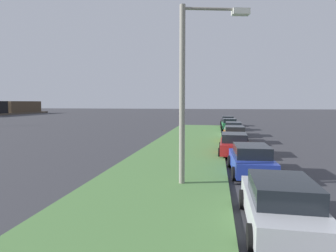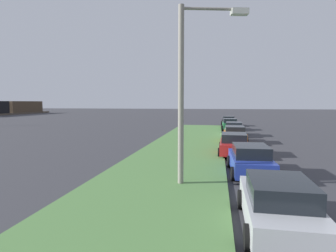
{
  "view_description": "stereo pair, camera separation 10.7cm",
  "coord_description": "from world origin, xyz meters",
  "px_view_note": "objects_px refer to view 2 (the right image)",
  "views": [
    {
      "loc": [
        -2.64,
        3.65,
        3.55
      ],
      "look_at": [
        19.3,
        7.44,
        1.67
      ],
      "focal_mm": 30.07,
      "sensor_mm": 36.0,
      "label": 1
    },
    {
      "loc": [
        -2.62,
        3.55,
        3.55
      ],
      "look_at": [
        19.3,
        7.44,
        1.67
      ],
      "focal_mm": 30.07,
      "sensor_mm": 36.0,
      "label": 2
    }
  ],
  "objects_px": {
    "parked_car_silver": "(278,205)",
    "parked_car_white": "(234,129)",
    "parked_car_green": "(230,124)",
    "parked_car_black": "(228,121)",
    "parked_car_red": "(234,144)",
    "parked_car_orange": "(235,135)",
    "parked_car_blue": "(250,160)",
    "streetlight": "(189,82)"
  },
  "relations": [
    {
      "from": "parked_car_white",
      "to": "parked_car_black",
      "type": "xyz_separation_m",
      "value": [
        12.91,
        0.13,
        0.0
      ]
    },
    {
      "from": "parked_car_black",
      "to": "streetlight",
      "type": "relative_size",
      "value": 0.58
    },
    {
      "from": "parked_car_green",
      "to": "parked_car_black",
      "type": "bearing_deg",
      "value": -1.24
    },
    {
      "from": "parked_car_red",
      "to": "parked_car_white",
      "type": "relative_size",
      "value": 0.99
    },
    {
      "from": "parked_car_red",
      "to": "parked_car_white",
      "type": "xyz_separation_m",
      "value": [
        11.14,
        -0.59,
        0.0
      ]
    },
    {
      "from": "parked_car_red",
      "to": "parked_car_black",
      "type": "xyz_separation_m",
      "value": [
        24.05,
        -0.46,
        0.0
      ]
    },
    {
      "from": "parked_car_blue",
      "to": "streetlight",
      "type": "relative_size",
      "value": 0.58
    },
    {
      "from": "parked_car_white",
      "to": "parked_car_black",
      "type": "distance_m",
      "value": 12.91
    },
    {
      "from": "parked_car_red",
      "to": "streetlight",
      "type": "distance_m",
      "value": 8.79
    },
    {
      "from": "parked_car_white",
      "to": "parked_car_green",
      "type": "xyz_separation_m",
      "value": [
        6.58,
        0.15,
        0.0
      ]
    },
    {
      "from": "parked_car_white",
      "to": "parked_car_black",
      "type": "height_order",
      "value": "same"
    },
    {
      "from": "parked_car_orange",
      "to": "parked_car_silver",
      "type": "bearing_deg",
      "value": -179.44
    },
    {
      "from": "parked_car_orange",
      "to": "streetlight",
      "type": "bearing_deg",
      "value": 168.75
    },
    {
      "from": "parked_car_silver",
      "to": "parked_car_white",
      "type": "relative_size",
      "value": 0.99
    },
    {
      "from": "parked_car_blue",
      "to": "parked_car_white",
      "type": "xyz_separation_m",
      "value": [
        16.36,
        -0.09,
        0.0
      ]
    },
    {
      "from": "parked_car_blue",
      "to": "parked_car_red",
      "type": "bearing_deg",
      "value": 3.73
    },
    {
      "from": "parked_car_silver",
      "to": "parked_car_green",
      "type": "distance_m",
      "value": 29.1
    },
    {
      "from": "parked_car_red",
      "to": "parked_car_orange",
      "type": "xyz_separation_m",
      "value": [
        5.87,
        -0.39,
        0.0
      ]
    },
    {
      "from": "parked_car_silver",
      "to": "parked_car_black",
      "type": "distance_m",
      "value": 35.43
    },
    {
      "from": "parked_car_blue",
      "to": "parked_car_red",
      "type": "xyz_separation_m",
      "value": [
        5.22,
        0.5,
        0.0
      ]
    },
    {
      "from": "parked_car_red",
      "to": "parked_car_orange",
      "type": "relative_size",
      "value": 1.01
    },
    {
      "from": "parked_car_orange",
      "to": "parked_car_blue",
      "type": "bearing_deg",
      "value": -179.52
    },
    {
      "from": "parked_car_blue",
      "to": "parked_car_white",
      "type": "relative_size",
      "value": 0.99
    },
    {
      "from": "parked_car_silver",
      "to": "parked_car_red",
      "type": "xyz_separation_m",
      "value": [
        11.38,
        0.59,
        0.0
      ]
    },
    {
      "from": "parked_car_red",
      "to": "parked_car_black",
      "type": "relative_size",
      "value": 1.0
    },
    {
      "from": "parked_car_orange",
      "to": "parked_car_black",
      "type": "bearing_deg",
      "value": -0.34
    },
    {
      "from": "parked_car_red",
      "to": "streetlight",
      "type": "xyz_separation_m",
      "value": [
        -7.66,
        2.27,
        3.67
      ]
    },
    {
      "from": "parked_car_silver",
      "to": "parked_car_red",
      "type": "distance_m",
      "value": 11.4
    },
    {
      "from": "parked_car_orange",
      "to": "parked_car_black",
      "type": "relative_size",
      "value": 0.99
    },
    {
      "from": "parked_car_blue",
      "to": "streetlight",
      "type": "distance_m",
      "value": 5.21
    },
    {
      "from": "parked_car_red",
      "to": "parked_car_orange",
      "type": "distance_m",
      "value": 5.89
    },
    {
      "from": "parked_car_orange",
      "to": "parked_car_green",
      "type": "xyz_separation_m",
      "value": [
        11.84,
        -0.06,
        0.0
      ]
    },
    {
      "from": "parked_car_black",
      "to": "streetlight",
      "type": "bearing_deg",
      "value": 173.29
    },
    {
      "from": "parked_car_silver",
      "to": "parked_car_green",
      "type": "xyz_separation_m",
      "value": [
        29.1,
        0.15,
        0.0
      ]
    },
    {
      "from": "parked_car_blue",
      "to": "parked_car_orange",
      "type": "bearing_deg",
      "value": -1.19
    },
    {
      "from": "parked_car_silver",
      "to": "parked_car_red",
      "type": "height_order",
      "value": "same"
    },
    {
      "from": "parked_car_white",
      "to": "streetlight",
      "type": "distance_m",
      "value": 19.36
    },
    {
      "from": "parked_car_silver",
      "to": "parked_car_white",
      "type": "distance_m",
      "value": 22.52
    },
    {
      "from": "parked_car_black",
      "to": "parked_car_orange",
      "type": "bearing_deg",
      "value": 177.99
    },
    {
      "from": "parked_car_silver",
      "to": "parked_car_red",
      "type": "bearing_deg",
      "value": 3.74
    },
    {
      "from": "parked_car_silver",
      "to": "parked_car_blue",
      "type": "distance_m",
      "value": 6.16
    },
    {
      "from": "parked_car_green",
      "to": "streetlight",
      "type": "relative_size",
      "value": 0.58
    }
  ]
}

